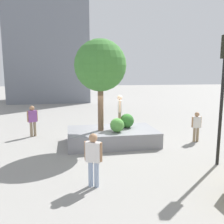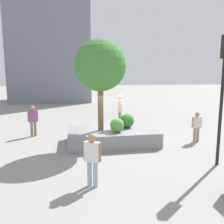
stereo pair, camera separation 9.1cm
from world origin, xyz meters
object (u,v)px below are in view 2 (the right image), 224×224
object	(u,v)px
skateboard	(120,127)
bystander_watching	(197,125)
planter_ledge	(112,136)
skateboarder	(120,109)
plaza_tree	(100,66)
passerby_with_bag	(92,156)
pedestrian_crossing	(33,119)
traffic_light_median	(223,79)

from	to	relation	value
skateboard	bystander_watching	size ratio (longest dim) A/B	0.52
planter_ledge	skateboarder	bearing A→B (deg)	-150.50
planter_ledge	plaza_tree	xyz separation A→B (m)	(0.59, 0.11, 3.55)
planter_ledge	passerby_with_bag	size ratio (longest dim) A/B	2.57
skateboard	bystander_watching	bearing A→B (deg)	169.88
plaza_tree	passerby_with_bag	bearing A→B (deg)	79.19
planter_ledge	skateboarder	size ratio (longest dim) A/B	2.71
passerby_with_bag	pedestrian_crossing	distance (m)	7.28
planter_ledge	bystander_watching	world-z (taller)	bystander_watching
skateboard	bystander_watching	xyz separation A→B (m)	(-3.97, 0.71, 0.11)
skateboarder	traffic_light_median	world-z (taller)	traffic_light_median
pedestrian_crossing	bystander_watching	size ratio (longest dim) A/B	1.12
passerby_with_bag	pedestrian_crossing	xyz separation A→B (m)	(2.75, -6.74, 0.02)
planter_ledge	bystander_watching	bearing A→B (deg)	174.14
plaza_tree	traffic_light_median	world-z (taller)	plaza_tree
traffic_light_median	bystander_watching	world-z (taller)	traffic_light_median
plaza_tree	skateboarder	xyz separation A→B (m)	(-1.04, -0.37, -2.16)
pedestrian_crossing	skateboard	bearing A→B (deg)	156.90
skateboard	traffic_light_median	distance (m)	5.56
plaza_tree	traffic_light_median	bearing A→B (deg)	140.64
pedestrian_crossing	planter_ledge	bearing A→B (deg)	151.92
bystander_watching	skateboard	bearing A→B (deg)	-10.12
plaza_tree	skateboard	bearing A→B (deg)	-160.56
plaza_tree	passerby_with_bag	world-z (taller)	plaza_tree
planter_ledge	traffic_light_median	distance (m)	5.87
planter_ledge	skateboard	distance (m)	0.67
planter_ledge	bystander_watching	xyz separation A→B (m)	(-4.42, 0.45, 0.54)
passerby_with_bag	pedestrian_crossing	world-z (taller)	pedestrian_crossing
traffic_light_median	bystander_watching	bearing A→B (deg)	-104.95
passerby_with_bag	planter_ledge	bearing A→B (deg)	-107.60
skateboarder	bystander_watching	distance (m)	4.12
plaza_tree	pedestrian_crossing	xyz separation A→B (m)	(3.59, -2.34, -2.90)
pedestrian_crossing	traffic_light_median	bearing A→B (deg)	143.39
passerby_with_bag	traffic_light_median	bearing A→B (deg)	-169.17
skateboard	traffic_light_median	size ratio (longest dim) A/B	0.17
planter_ledge	pedestrian_crossing	world-z (taller)	pedestrian_crossing
traffic_light_median	passerby_with_bag	bearing A→B (deg)	10.83
skateboarder	pedestrian_crossing	world-z (taller)	skateboarder
planter_ledge	skateboard	size ratio (longest dim) A/B	5.40
traffic_light_median	pedestrian_crossing	xyz separation A→B (m)	(7.78, -5.78, -2.33)
traffic_light_median	plaza_tree	bearing A→B (deg)	-39.36
planter_ledge	skateboarder	world-z (taller)	skateboarder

